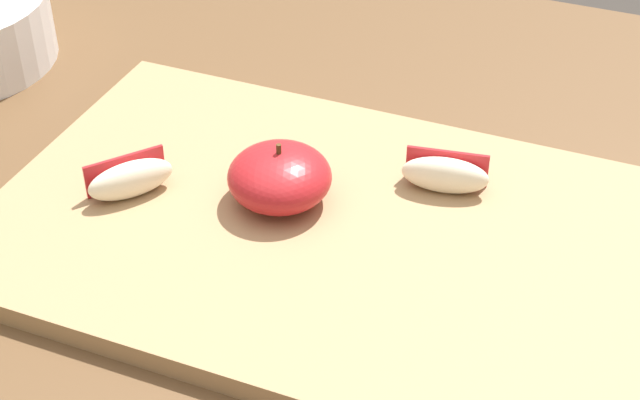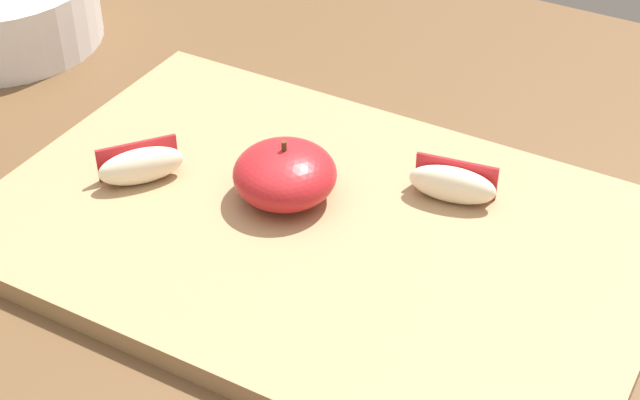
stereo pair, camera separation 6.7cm
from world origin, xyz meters
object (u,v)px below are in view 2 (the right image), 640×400
(cutting_board, at_px, (320,232))
(apple_wedge_front, at_px, (453,184))
(apple_half_skin_up, at_px, (286,173))
(apple_wedge_near_knife, at_px, (141,165))

(cutting_board, bearing_deg, apple_wedge_front, 45.42)
(apple_half_skin_up, distance_m, apple_wedge_front, 0.12)
(apple_wedge_near_knife, bearing_deg, cutting_board, 8.15)
(apple_wedge_near_knife, distance_m, apple_wedge_front, 0.22)
(cutting_board, distance_m, apple_half_skin_up, 0.05)
(cutting_board, bearing_deg, apple_wedge_near_knife, -171.85)
(cutting_board, distance_m, apple_wedge_front, 0.10)
(apple_half_skin_up, xyz_separation_m, apple_wedge_near_knife, (-0.10, -0.03, -0.01))
(apple_half_skin_up, bearing_deg, apple_wedge_front, 27.39)
(cutting_board, bearing_deg, apple_half_skin_up, 157.22)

